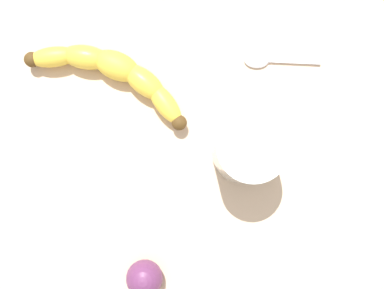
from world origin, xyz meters
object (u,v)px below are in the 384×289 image
(smoothie_glass, at_px, (244,153))
(teaspoon, at_px, (259,62))
(banana, at_px, (111,75))
(plum_fruit, at_px, (142,280))

(smoothie_glass, bearing_deg, teaspoon, -47.36)
(smoothie_glass, height_order, teaspoon, smoothie_glass)
(banana, distance_m, teaspoon, 0.21)
(banana, bearing_deg, smoothie_glass, 171.87)
(plum_fruit, bearing_deg, smoothie_glass, -74.28)
(banana, height_order, smoothie_glass, smoothie_glass)
(banana, xyz_separation_m, teaspoon, (-0.11, -0.19, -0.02))
(smoothie_glass, relative_size, teaspoon, 1.20)
(teaspoon, bearing_deg, banana, 8.63)
(plum_fruit, distance_m, teaspoon, 0.35)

